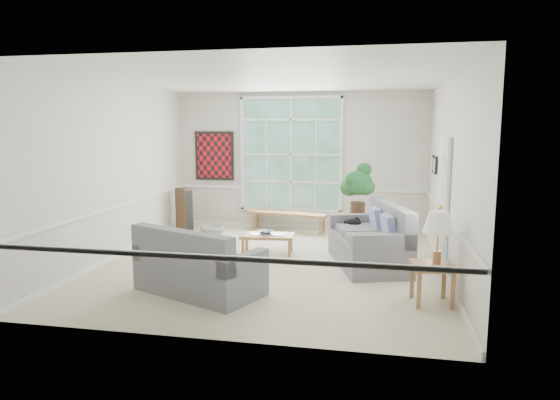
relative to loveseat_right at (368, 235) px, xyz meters
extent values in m
cube|color=beige|center=(-1.55, -0.27, -0.51)|extent=(5.50, 6.00, 0.01)
cube|color=white|center=(-1.55, -0.27, 2.50)|extent=(5.50, 6.00, 0.02)
cube|color=silver|center=(-1.55, 2.73, 1.00)|extent=(5.50, 0.02, 3.00)
cube|color=silver|center=(-1.55, -3.27, 1.00)|extent=(5.50, 0.02, 3.00)
cube|color=silver|center=(-4.30, -0.27, 1.00)|extent=(0.02, 6.00, 3.00)
cube|color=silver|center=(1.20, -0.27, 1.00)|extent=(0.02, 6.00, 3.00)
cube|color=white|center=(-1.75, 2.69, 1.15)|extent=(2.30, 0.08, 2.40)
cube|color=white|center=(1.16, 0.33, 0.55)|extent=(0.08, 0.90, 2.10)
cube|color=white|center=(1.16, -0.30, 0.65)|extent=(0.08, 0.26, 1.90)
cube|color=maroon|center=(-3.50, 2.68, 1.10)|extent=(0.90, 0.06, 1.10)
cube|color=black|center=(1.16, 1.48, 1.05)|extent=(0.04, 0.26, 0.32)
cube|color=black|center=(1.16, 1.88, 1.05)|extent=(0.04, 0.26, 0.32)
cube|color=slate|center=(0.00, 0.00, 0.00)|extent=(1.45, 2.06, 1.01)
cube|color=slate|center=(-2.23, -1.82, -0.04)|extent=(1.91, 1.49, 0.92)
cube|color=#9E6D3F|center=(-1.78, 0.41, -0.33)|extent=(0.98, 0.59, 0.35)
imported|color=gray|center=(-1.82, 0.45, -0.12)|extent=(0.35, 0.35, 0.07)
cube|color=#9E6D3F|center=(-1.77, 2.38, -0.30)|extent=(1.79, 0.68, 0.41)
cube|color=#9E6D3F|center=(-0.29, 1.52, -0.22)|extent=(0.70, 0.70, 0.57)
cube|color=#9E6D3F|center=(0.85, -1.67, -0.24)|extent=(0.58, 0.58, 0.53)
cylinder|color=gray|center=(-3.32, 1.86, -0.43)|extent=(0.56, 0.56, 0.14)
cube|color=#442E1E|center=(-3.95, 1.92, -0.03)|extent=(0.36, 0.33, 0.95)
ellipsoid|color=black|center=(-0.29, 0.60, 0.08)|extent=(0.35, 0.29, 0.15)
camera|label=1|loc=(0.12, -8.09, 1.75)|focal=32.00mm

